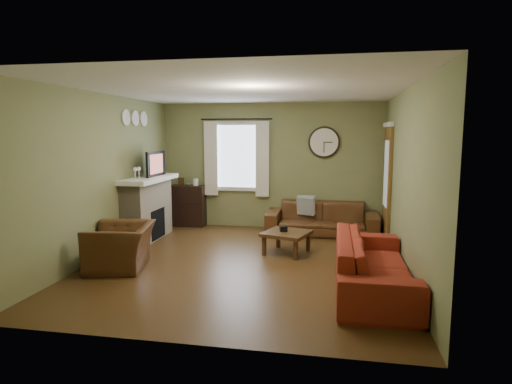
% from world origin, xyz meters
% --- Properties ---
extents(floor, '(4.60, 5.20, 0.00)m').
position_xyz_m(floor, '(0.00, 0.00, 0.00)').
color(floor, '#462D15').
rests_on(floor, ground).
extents(ceiling, '(4.60, 5.20, 0.00)m').
position_xyz_m(ceiling, '(0.00, 0.00, 2.60)').
color(ceiling, white).
rests_on(ceiling, ground).
extents(wall_left, '(0.00, 5.20, 2.60)m').
position_xyz_m(wall_left, '(-2.30, 0.00, 1.30)').
color(wall_left, olive).
rests_on(wall_left, ground).
extents(wall_right, '(0.00, 5.20, 2.60)m').
position_xyz_m(wall_right, '(2.30, 0.00, 1.30)').
color(wall_right, olive).
rests_on(wall_right, ground).
extents(wall_back, '(4.60, 0.00, 2.60)m').
position_xyz_m(wall_back, '(0.00, 2.60, 1.30)').
color(wall_back, olive).
rests_on(wall_back, ground).
extents(wall_front, '(4.60, 0.00, 2.60)m').
position_xyz_m(wall_front, '(0.00, -2.60, 1.30)').
color(wall_front, olive).
rests_on(wall_front, ground).
extents(fireplace, '(0.40, 1.40, 1.10)m').
position_xyz_m(fireplace, '(-2.10, 1.15, 0.55)').
color(fireplace, tan).
rests_on(fireplace, floor).
extents(firebox, '(0.04, 0.60, 0.55)m').
position_xyz_m(firebox, '(-1.91, 1.15, 0.30)').
color(firebox, black).
rests_on(firebox, fireplace).
extents(mantel, '(0.58, 1.60, 0.08)m').
position_xyz_m(mantel, '(-2.07, 1.15, 1.14)').
color(mantel, white).
rests_on(mantel, fireplace).
extents(tv, '(0.08, 0.60, 0.35)m').
position_xyz_m(tv, '(-2.05, 1.30, 1.35)').
color(tv, black).
rests_on(tv, mantel).
extents(tv_screen, '(0.02, 0.62, 0.36)m').
position_xyz_m(tv_screen, '(-1.97, 1.30, 1.41)').
color(tv_screen, '#994C3F').
rests_on(tv_screen, mantel).
extents(medallion_left, '(0.28, 0.28, 0.03)m').
position_xyz_m(medallion_left, '(-2.28, 0.80, 2.25)').
color(medallion_left, white).
rests_on(medallion_left, wall_left).
extents(medallion_mid, '(0.28, 0.28, 0.03)m').
position_xyz_m(medallion_mid, '(-2.28, 1.15, 2.25)').
color(medallion_mid, white).
rests_on(medallion_mid, wall_left).
extents(medallion_right, '(0.28, 0.28, 0.03)m').
position_xyz_m(medallion_right, '(-2.28, 1.50, 2.25)').
color(medallion_right, white).
rests_on(medallion_right, wall_left).
extents(window_pane, '(1.00, 0.02, 1.30)m').
position_xyz_m(window_pane, '(-0.70, 2.58, 1.50)').
color(window_pane, silver).
rests_on(window_pane, wall_back).
extents(curtain_rod, '(0.03, 0.03, 1.50)m').
position_xyz_m(curtain_rod, '(-0.70, 2.48, 2.27)').
color(curtain_rod, black).
rests_on(curtain_rod, wall_back).
extents(curtain_left, '(0.28, 0.04, 1.55)m').
position_xyz_m(curtain_left, '(-1.25, 2.48, 1.45)').
color(curtain_left, white).
rests_on(curtain_left, wall_back).
extents(curtain_right, '(0.28, 0.04, 1.55)m').
position_xyz_m(curtain_right, '(-0.15, 2.48, 1.45)').
color(curtain_right, white).
rests_on(curtain_right, wall_back).
extents(wall_clock, '(0.64, 0.06, 0.64)m').
position_xyz_m(wall_clock, '(1.10, 2.55, 1.80)').
color(wall_clock, white).
rests_on(wall_clock, wall_back).
extents(door, '(0.05, 0.90, 2.10)m').
position_xyz_m(door, '(2.27, 1.85, 1.05)').
color(door, brown).
rests_on(door, floor).
extents(bookshelf, '(0.74, 0.31, 0.88)m').
position_xyz_m(bookshelf, '(-1.76, 2.42, 0.44)').
color(bookshelf, black).
rests_on(bookshelf, floor).
extents(book, '(0.23, 0.28, 0.02)m').
position_xyz_m(book, '(-1.83, 2.68, 0.96)').
color(book, '#3E2814').
rests_on(book, bookshelf).
extents(sofa_brown, '(2.16, 0.85, 0.63)m').
position_xyz_m(sofa_brown, '(1.09, 2.16, 0.32)').
color(sofa_brown, '#482A15').
rests_on(sofa_brown, floor).
extents(pillow_left, '(0.38, 0.21, 0.37)m').
position_xyz_m(pillow_left, '(0.78, 2.34, 0.55)').
color(pillow_left, '#8D979C').
rests_on(pillow_left, sofa_brown).
extents(pillow_right, '(0.37, 0.21, 0.35)m').
position_xyz_m(pillow_right, '(0.78, 2.20, 0.55)').
color(pillow_right, '#8D979C').
rests_on(pillow_right, sofa_brown).
extents(sofa_red, '(0.91, 2.32, 0.68)m').
position_xyz_m(sofa_red, '(1.83, -0.79, 0.34)').
color(sofa_red, maroon).
rests_on(sofa_red, floor).
extents(armchair, '(1.06, 1.16, 0.64)m').
position_xyz_m(armchair, '(-1.75, -0.56, 0.32)').
color(armchair, '#482A15').
rests_on(armchair, floor).
extents(coffee_table, '(0.86, 0.86, 0.37)m').
position_xyz_m(coffee_table, '(0.57, 0.65, 0.18)').
color(coffee_table, '#3E2814').
rests_on(coffee_table, floor).
extents(tissue_box, '(0.15, 0.15, 0.09)m').
position_xyz_m(tissue_box, '(0.51, 0.67, 0.40)').
color(tissue_box, black).
rests_on(tissue_box, coffee_table).
extents(wine_glass_a, '(0.08, 0.08, 0.21)m').
position_xyz_m(wine_glass_a, '(-2.05, 0.60, 1.29)').
color(wine_glass_a, white).
rests_on(wine_glass_a, mantel).
extents(wine_glass_b, '(0.07, 0.07, 0.21)m').
position_xyz_m(wine_glass_b, '(-2.05, 0.75, 1.29)').
color(wine_glass_b, white).
rests_on(wine_glass_b, mantel).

